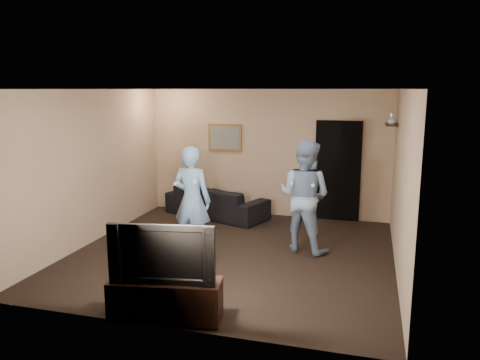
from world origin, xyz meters
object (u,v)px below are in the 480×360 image
(sofa, at_px, (217,202))
(wii_player_right, at_px, (304,196))
(tv_console, at_px, (166,299))
(television, at_px, (164,251))
(wii_player_left, at_px, (192,200))

(sofa, xyz_separation_m, wii_player_right, (2.03, -1.59, 0.59))
(sofa, xyz_separation_m, tv_console, (0.85, -4.38, -0.06))
(sofa, height_order, television, television)
(sofa, bearing_deg, television, 120.98)
(sofa, xyz_separation_m, television, (0.85, -4.38, 0.51))
(tv_console, relative_size, wii_player_right, 0.70)
(tv_console, height_order, wii_player_left, wii_player_left)
(wii_player_left, xyz_separation_m, wii_player_right, (1.70, 0.61, 0.04))
(sofa, distance_m, tv_console, 4.46)
(television, height_order, wii_player_left, wii_player_left)
(tv_console, relative_size, wii_player_left, 0.73)
(television, bearing_deg, sofa, 91.26)
(television, relative_size, wii_player_left, 0.69)
(wii_player_left, bearing_deg, television, -76.52)
(sofa, relative_size, tv_console, 1.69)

